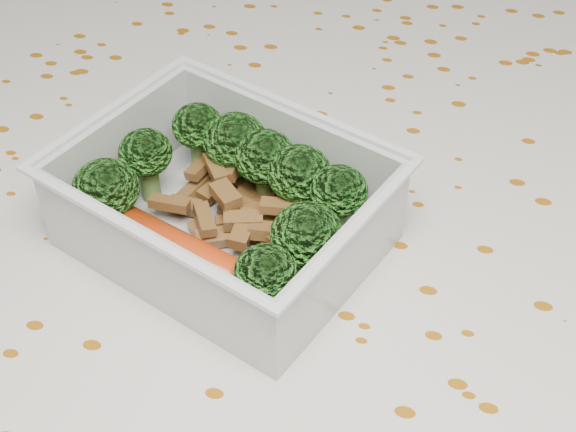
# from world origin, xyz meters

# --- Properties ---
(dining_table) EXTENTS (1.40, 0.90, 0.75)m
(dining_table) POSITION_xyz_m (0.00, 0.00, 0.67)
(dining_table) COLOR brown
(dining_table) RESTS_ON ground
(tablecloth) EXTENTS (1.46, 0.96, 0.19)m
(tablecloth) POSITION_xyz_m (0.00, 0.00, 0.72)
(tablecloth) COLOR silver
(tablecloth) RESTS_ON dining_table
(lunch_container) EXTENTS (0.20, 0.18, 0.06)m
(lunch_container) POSITION_xyz_m (-0.03, 0.00, 0.78)
(lunch_container) COLOR silver
(lunch_container) RESTS_ON tablecloth
(broccoli_florets) EXTENTS (0.15, 0.13, 0.05)m
(broccoli_florets) POSITION_xyz_m (-0.02, 0.01, 0.79)
(broccoli_florets) COLOR #608C3F
(broccoli_florets) RESTS_ON lunch_container
(meat_pile) EXTENTS (0.10, 0.07, 0.03)m
(meat_pile) POSITION_xyz_m (-0.02, 0.01, 0.77)
(meat_pile) COLOR brown
(meat_pile) RESTS_ON lunch_container
(sausage) EXTENTS (0.13, 0.06, 0.02)m
(sausage) POSITION_xyz_m (-0.04, -0.03, 0.77)
(sausage) COLOR #BA330D
(sausage) RESTS_ON lunch_container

